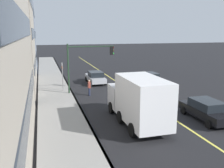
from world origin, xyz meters
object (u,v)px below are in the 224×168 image
object	(u,v)px
car_tan	(151,79)
pedestrian_with_backpack	(89,86)
car_silver	(95,77)
truck_white	(138,100)
street_sign_post	(62,75)
car_black	(206,110)
traffic_light_mast	(87,59)

from	to	relation	value
car_tan	pedestrian_with_backpack	size ratio (longest dim) A/B	2.88
car_silver	truck_white	size ratio (longest dim) A/B	0.69
street_sign_post	car_black	bearing A→B (deg)	-141.01
pedestrian_with_backpack	traffic_light_mast	world-z (taller)	traffic_light_mast
car_tan	traffic_light_mast	bearing A→B (deg)	102.85
pedestrian_with_backpack	street_sign_post	size ratio (longest dim) A/B	0.50
car_tan	traffic_light_mast	distance (m)	8.68
car_tan	traffic_light_mast	size ratio (longest dim) A/B	0.90
car_black	pedestrian_with_backpack	bearing A→B (deg)	36.61
car_silver	traffic_light_mast	size ratio (longest dim) A/B	0.93
car_tan	car_black	bearing A→B (deg)	174.60
pedestrian_with_backpack	street_sign_post	xyz separation A→B (m)	(2.26, 2.44, 0.94)
car_black	truck_white	size ratio (longest dim) A/B	0.67
pedestrian_with_backpack	traffic_light_mast	size ratio (longest dim) A/B	0.31
truck_white	traffic_light_mast	size ratio (longest dim) A/B	1.34
car_tan	truck_white	world-z (taller)	truck_white
truck_white	car_black	bearing A→B (deg)	-95.54
car_tan	pedestrian_with_backpack	world-z (taller)	pedestrian_with_backpack
car_silver	street_sign_post	size ratio (longest dim) A/B	1.50
pedestrian_with_backpack	street_sign_post	world-z (taller)	street_sign_post
car_black	car_silver	world-z (taller)	same
car_black	street_sign_post	xyz separation A→B (m)	(11.53, 9.33, 1.11)
truck_white	pedestrian_with_backpack	size ratio (longest dim) A/B	4.30
car_silver	traffic_light_mast	distance (m)	5.95
car_silver	pedestrian_with_backpack	distance (m)	6.17
street_sign_post	car_tan	bearing A→B (deg)	-86.95
car_tan	traffic_light_mast	xyz separation A→B (m)	(-1.82, 7.99, 2.84)
traffic_light_mast	street_sign_post	xyz separation A→B (m)	(1.27, 2.48, -1.73)
car_tan	traffic_light_mast	world-z (taller)	traffic_light_mast
car_black	traffic_light_mast	xyz separation A→B (m)	(10.27, 6.85, 2.84)
car_silver	pedestrian_with_backpack	world-z (taller)	pedestrian_with_backpack
car_tan	pedestrian_with_backpack	bearing A→B (deg)	109.32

